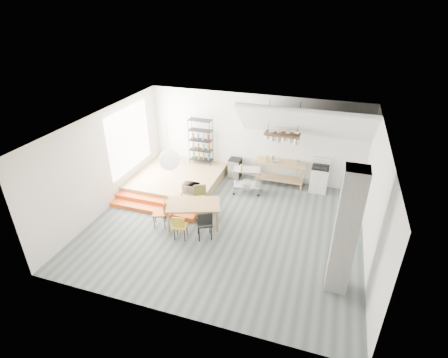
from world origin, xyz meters
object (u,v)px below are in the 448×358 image
(dining_table, at_px, (193,206))
(rolling_cart, at_px, (247,178))
(mini_fridge, at_px, (235,168))
(stove, at_px, (319,178))

(dining_table, bearing_deg, rolling_cart, 47.27)
(mini_fridge, bearing_deg, dining_table, -95.03)
(mini_fridge, bearing_deg, stove, -0.80)
(dining_table, bearing_deg, mini_fridge, 65.49)
(dining_table, height_order, rolling_cart, rolling_cart)
(dining_table, bearing_deg, stove, 24.88)
(stove, xyz_separation_m, rolling_cart, (-2.40, -0.96, 0.12))
(dining_table, height_order, mini_fridge, mini_fridge)
(stove, relative_size, dining_table, 0.66)
(stove, xyz_separation_m, mini_fridge, (-3.13, 0.04, -0.10))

